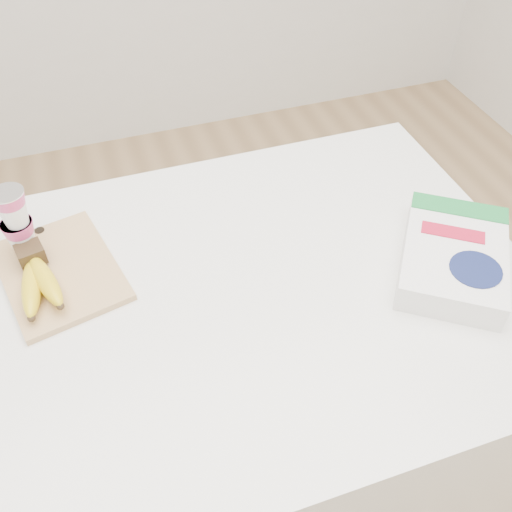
{
  "coord_description": "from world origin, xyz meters",
  "views": [
    {
      "loc": [
        -0.14,
        -0.67,
        1.71
      ],
      "look_at": [
        0.1,
        0.03,
        0.96
      ],
      "focal_mm": 40.0,
      "sensor_mm": 36.0,
      "label": 1
    }
  ],
  "objects": [
    {
      "name": "room",
      "position": [
        0.0,
        0.0,
        1.35
      ],
      "size": [
        4.0,
        4.0,
        4.0
      ],
      "color": "tan",
      "rests_on": "ground"
    },
    {
      "name": "table",
      "position": [
        0.0,
        0.0,
        0.46
      ],
      "size": [
        1.23,
        0.82,
        0.92
      ],
      "primitive_type": "cube",
      "color": "silver",
      "rests_on": "ground"
    },
    {
      "name": "cutting_board",
      "position": [
        -0.25,
        0.14,
        0.93
      ],
      "size": [
        0.25,
        0.31,
        0.01
      ],
      "primitive_type": "cube",
      "rotation": [
        0.0,
        0.0,
        0.22
      ],
      "color": "tan",
      "rests_on": "table"
    },
    {
      "name": "bananas",
      "position": [
        -0.29,
        0.11,
        0.95
      ],
      "size": [
        0.09,
        0.19,
        0.05
      ],
      "color": "#382816",
      "rests_on": "cutting_board"
    },
    {
      "name": "yogurt_stack",
      "position": [
        -0.31,
        0.22,
        1.01
      ],
      "size": [
        0.06,
        0.06,
        0.14
      ],
      "color": "white",
      "rests_on": "cutting_board"
    },
    {
      "name": "cereal_box",
      "position": [
        0.46,
        -0.08,
        0.95
      ],
      "size": [
        0.31,
        0.33,
        0.06
      ],
      "rotation": [
        0.0,
        0.0,
        -0.62
      ],
      "color": "white",
      "rests_on": "table"
    }
  ]
}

